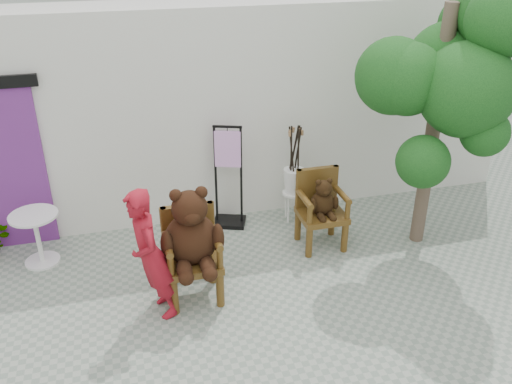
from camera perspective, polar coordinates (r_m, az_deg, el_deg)
ground_plane at (r=6.09m, az=2.32°, el=-14.15°), size 60.00×60.00×0.00m
back_wall at (r=8.00m, az=-4.10°, el=8.66°), size 9.00×1.00×3.00m
chair_big at (r=6.11m, az=-6.82°, el=-4.90°), size 0.71×0.75×1.43m
chair_small at (r=7.23m, az=6.88°, el=-1.21°), size 0.60×0.55×1.05m
person at (r=5.93m, az=-10.99°, el=-6.55°), size 0.47×0.63×1.56m
cafe_table at (r=7.40m, az=-22.08°, el=-3.99°), size 0.60×0.60×0.70m
display_stand at (r=7.66m, az=-2.89°, el=0.43°), size 0.54×0.48×1.51m
stool_bucket at (r=7.76m, az=4.00°, el=1.23°), size 0.32×0.32×1.45m
tree at (r=6.92m, az=20.15°, el=12.39°), size 2.06×1.78×3.53m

